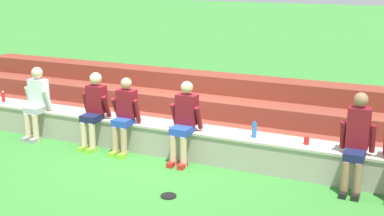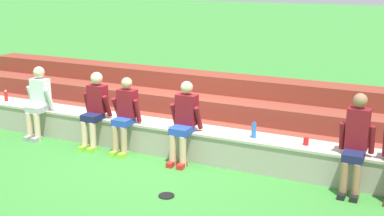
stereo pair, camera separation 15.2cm
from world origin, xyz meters
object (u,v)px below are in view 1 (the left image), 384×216
at_px(person_center, 124,114).
at_px(water_bottle_center_gap, 254,130).
at_px(person_right_of_center, 184,120).
at_px(water_bottle_mid_left, 3,97).
at_px(person_far_right, 357,141).
at_px(person_far_left, 36,101).
at_px(frisbee, 168,196).
at_px(person_left_of_center, 94,108).
at_px(plastic_cup_middle, 307,141).

bearing_deg(person_center, water_bottle_center_gap, 6.07).
distance_m(person_right_of_center, water_bottle_mid_left, 4.17).
bearing_deg(person_right_of_center, person_far_right, 0.07).
height_order(person_far_left, frisbee, person_far_left).
bearing_deg(person_far_left, person_left_of_center, 1.21).
height_order(person_far_right, plastic_cup_middle, person_far_right).
bearing_deg(plastic_cup_middle, person_center, -175.20).
xyz_separation_m(person_left_of_center, person_far_right, (4.49, 0.02, 0.03)).
distance_m(person_left_of_center, person_right_of_center, 1.77).
height_order(person_center, water_bottle_center_gap, person_center).
xyz_separation_m(person_center, plastic_cup_middle, (3.09, 0.26, -0.12)).
xyz_separation_m(person_center, frisbee, (1.51, -1.29, -0.69)).
height_order(person_right_of_center, person_far_right, person_far_right).
bearing_deg(person_center, frisbee, -40.56).
bearing_deg(frisbee, water_bottle_center_gap, 63.93).
xyz_separation_m(person_left_of_center, person_right_of_center, (1.77, 0.01, -0.01)).
height_order(person_center, person_right_of_center, person_right_of_center).
relative_size(person_center, water_bottle_center_gap, 5.10).
distance_m(person_far_left, person_center, 1.92).
bearing_deg(water_bottle_mid_left, person_far_left, -14.60).
distance_m(person_left_of_center, water_bottle_center_gap, 2.92).
height_order(person_left_of_center, person_center, person_left_of_center).
relative_size(person_far_left, water_bottle_mid_left, 6.20).
relative_size(person_far_right, plastic_cup_middle, 12.26).
bearing_deg(person_left_of_center, water_bottle_mid_left, 173.71).
xyz_separation_m(person_right_of_center, frisbee, (0.39, -1.33, -0.71)).
distance_m(person_center, frisbee, 2.11).
bearing_deg(plastic_cup_middle, person_left_of_center, -176.32).
xyz_separation_m(person_far_left, water_bottle_mid_left, (-1.12, 0.29, -0.10)).
distance_m(person_far_left, water_bottle_mid_left, 1.16).
bearing_deg(person_far_left, person_far_right, 0.43).
relative_size(person_right_of_center, water_bottle_center_gap, 5.23).
height_order(person_right_of_center, plastic_cup_middle, person_right_of_center).
distance_m(person_far_right, water_bottle_mid_left, 6.89).
bearing_deg(person_left_of_center, water_bottle_center_gap, 4.36).
distance_m(person_center, water_bottle_mid_left, 3.05).
bearing_deg(person_far_right, person_left_of_center, -179.79).
height_order(person_far_right, water_bottle_center_gap, person_far_right).
xyz_separation_m(water_bottle_mid_left, frisbee, (4.55, -1.58, -0.62)).
distance_m(person_far_left, person_right_of_center, 3.05).
height_order(person_center, water_bottle_mid_left, person_center).
distance_m(person_far_left, person_left_of_center, 1.28).
bearing_deg(person_far_right, person_far_left, -179.57).
height_order(person_left_of_center, person_far_right, person_far_right).
bearing_deg(person_far_right, person_center, -179.47).
distance_m(person_left_of_center, water_bottle_mid_left, 2.41).
relative_size(person_far_left, person_far_right, 0.94).
distance_m(water_bottle_center_gap, plastic_cup_middle, 0.83).
bearing_deg(person_right_of_center, water_bottle_center_gap, 10.38).
xyz_separation_m(person_far_left, plastic_cup_middle, (5.02, 0.27, -0.15)).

